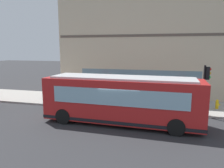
{
  "coord_description": "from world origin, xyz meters",
  "views": [
    {
      "loc": [
        -12.85,
        -2.61,
        4.85
      ],
      "look_at": [
        2.22,
        1.29,
        2.2
      ],
      "focal_mm": 33.81,
      "sensor_mm": 36.0,
      "label": 1
    }
  ],
  "objects": [
    {
      "name": "pedestrian_by_light_pole",
      "position": [
        4.11,
        3.51,
        1.21
      ],
      "size": [
        0.32,
        0.32,
        1.83
      ],
      "color": "silver",
      "rests_on": "sidewalk_curb"
    },
    {
      "name": "city_bus_nearside",
      "position": [
        0.11,
        0.11,
        1.55
      ],
      "size": [
        2.78,
        10.09,
        3.07
      ],
      "color": "red",
      "rests_on": "ground"
    },
    {
      "name": "sidewalk_curb",
      "position": [
        4.93,
        0.0,
        0.07
      ],
      "size": [
        4.65,
        40.0,
        0.15
      ],
      "primitive_type": "cube",
      "color": "#9E9991",
      "rests_on": "ground"
    },
    {
      "name": "traffic_light_near_corner",
      "position": [
        2.98,
        -5.35,
        2.61
      ],
      "size": [
        0.32,
        0.49,
        3.53
      ],
      "color": "black",
      "rests_on": "sidewalk_curb"
    },
    {
      "name": "fire_hydrant",
      "position": [
        4.75,
        -6.6,
        0.51
      ],
      "size": [
        0.35,
        0.35,
        0.74
      ],
      "color": "yellow",
      "rests_on": "sidewalk_curb"
    },
    {
      "name": "building_corner",
      "position": [
        12.11,
        0.0,
        5.46
      ],
      "size": [
        9.77,
        16.41,
        10.94
      ],
      "color": "beige",
      "rests_on": "ground"
    },
    {
      "name": "ground",
      "position": [
        0.0,
        0.0,
        0.0
      ],
      "size": [
        120.0,
        120.0,
        0.0
      ],
      "primitive_type": "plane",
      "color": "#2D2D30"
    },
    {
      "name": "pedestrian_near_hydrant",
      "position": [
        3.36,
        -3.25,
        1.18
      ],
      "size": [
        0.32,
        0.32,
        1.77
      ],
      "color": "#99994C",
      "rests_on": "sidewalk_curb"
    },
    {
      "name": "pedestrian_near_building_entrance",
      "position": [
        3.59,
        4.27,
        1.04
      ],
      "size": [
        0.32,
        0.32,
        1.56
      ],
      "color": "#3359A5",
      "rests_on": "sidewalk_curb"
    }
  ]
}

